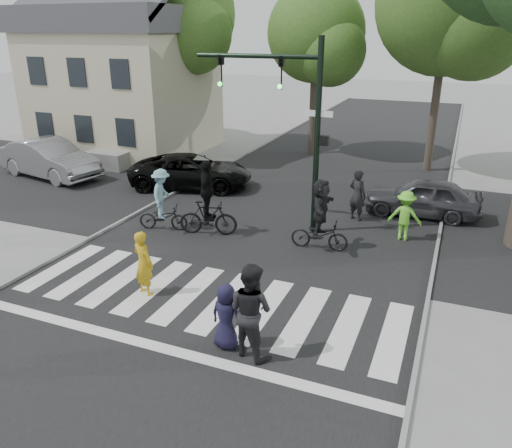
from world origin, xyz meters
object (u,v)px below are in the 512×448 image
Objects in this scene: pedestrian_adult at (251,310)px; car_suv at (191,171)px; traffic_signal at (291,109)px; pedestrian_woman at (144,263)px; cyclist_mid at (208,205)px; cyclist_right at (320,219)px; pedestrian_child at (226,316)px; car_grey at (422,197)px; car_silver at (49,159)px; cyclist_left at (162,204)px.

pedestrian_adult is 11.71m from car_suv.
traffic_signal is 3.60× the size of pedestrian_woman.
cyclist_right is at bearing 3.59° from cyclist_mid.
cyclist_mid is (-3.17, 5.29, 0.28)m from pedestrian_child.
car_grey is (3.95, 2.91, -3.23)m from traffic_signal.
pedestrian_woman is at bearing -115.58° from car_silver.
traffic_signal reaches higher than pedestrian_child.
cyclist_mid is (1.55, 0.20, 0.11)m from cyclist_left.
pedestrian_woman reaches higher than car_suv.
car_silver reaches higher than car_grey.
pedestrian_woman is 1.17× the size of pedestrian_child.
traffic_signal is 3.94m from cyclist_mid.
car_grey is (7.69, 4.63, -0.21)m from cyclist_left.
traffic_signal is 7.58m from pedestrian_child.
car_silver is (-13.16, 3.05, -0.13)m from cyclist_right.
car_grey is (2.97, 9.72, -0.04)m from pedestrian_child.
car_suv is at bearing 125.08° from cyclist_mid.
pedestrian_child is 0.36× the size of car_grey.
car_grey is (9.13, 0.16, -0.02)m from car_suv.
pedestrian_adult is at bearing -88.67° from cyclist_right.
cyclist_mid is 7.57m from car_grey.
pedestrian_child is 0.70× the size of cyclist_left.
cyclist_right is 13.51m from car_silver.
pedestrian_adult is 15.83m from car_silver.
cyclist_left is 8.73m from car_silver.
car_suv is (-6.17, 9.55, -0.03)m from pedestrian_child.
pedestrian_child is at bearing 173.93° from pedestrian_woman.
pedestrian_woman is at bearing -35.51° from car_grey.
pedestrian_child is at bearing -18.07° from car_grey.
pedestrian_woman reaches higher than car_grey.
cyclist_right is 7.73m from car_suv.
car_grey is at bearing -86.20° from pedestrian_adult.
car_grey is (5.80, 8.47, -0.16)m from pedestrian_woman.
pedestrian_woman reaches higher than pedestrian_child.
cyclist_right is at bearing -109.62° from pedestrian_woman.
car_grey is (6.14, 4.43, -0.33)m from cyclist_mid.
traffic_signal is at bearing -76.13° from pedestrian_child.
traffic_signal is 7.59m from pedestrian_adult.
pedestrian_adult reaches higher than car_grey.
car_suv is (-5.19, 2.74, -3.21)m from traffic_signal.
pedestrian_woman is 5.37m from cyclist_right.
cyclist_right reaches higher than pedestrian_woman.
cyclist_mid reaches higher than pedestrian_child.
car_silver is (-12.73, 8.57, 0.12)m from pedestrian_child.
pedestrian_adult is (0.55, -0.03, 0.29)m from pedestrian_child.
car_grey is (15.70, 1.15, -0.16)m from car_silver.
cyclist_mid is 0.48× the size of car_silver.
cyclist_mid is 0.49× the size of car_suv.
cyclist_right is 0.55× the size of car_grey.
traffic_signal is at bearing -59.68° from pedestrian_adult.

